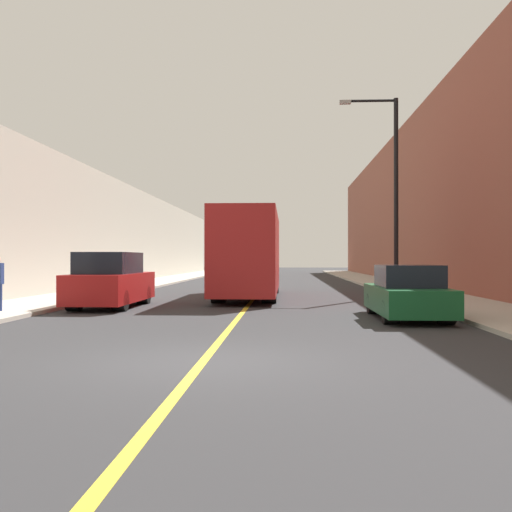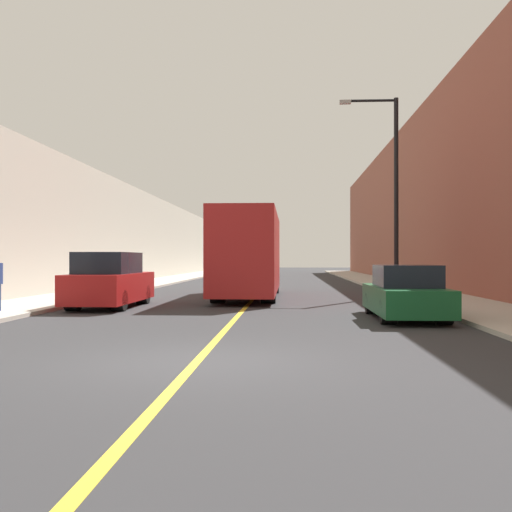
# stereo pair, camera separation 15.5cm
# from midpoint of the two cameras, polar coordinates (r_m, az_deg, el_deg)

# --- Properties ---
(ground_plane) EXTENTS (200.00, 200.00, 0.00)m
(ground_plane) POSITION_cam_midpoint_polar(r_m,az_deg,el_deg) (9.84, -5.22, -10.00)
(ground_plane) COLOR #2D2D30
(sidewalk_left) EXTENTS (3.16, 72.00, 0.12)m
(sidewalk_left) POSITION_cam_midpoint_polar(r_m,az_deg,el_deg) (40.63, -9.52, -2.50)
(sidewalk_left) COLOR #B2AA9E
(sidewalk_left) RESTS_ON ground
(sidewalk_right) EXTENTS (3.16, 72.00, 0.12)m
(sidewalk_right) POSITION_cam_midpoint_polar(r_m,az_deg,el_deg) (40.10, 11.98, -2.53)
(sidewalk_right) COLOR #B2AA9E
(sidewalk_right) RESTS_ON ground
(building_row_left) EXTENTS (4.00, 72.00, 6.58)m
(building_row_left) POSITION_cam_midpoint_polar(r_m,az_deg,el_deg) (41.56, -14.34, 2.01)
(building_row_left) COLOR #B7B2A3
(building_row_left) RESTS_ON ground
(building_row_right) EXTENTS (4.00, 72.00, 10.57)m
(building_row_right) POSITION_cam_midpoint_polar(r_m,az_deg,el_deg) (40.92, 16.95, 4.85)
(building_row_right) COLOR brown
(building_row_right) RESTS_ON ground
(road_center_line) EXTENTS (0.16, 72.00, 0.01)m
(road_center_line) POSITION_cam_midpoint_polar(r_m,az_deg,el_deg) (39.66, 1.16, -2.64)
(road_center_line) COLOR gold
(road_center_line) RESTS_ON ground
(bus) EXTENTS (2.41, 10.45, 3.55)m
(bus) POSITION_cam_midpoint_polar(r_m,az_deg,el_deg) (25.45, -0.49, 0.25)
(bus) COLOR #AD1E1E
(bus) RESTS_ON ground
(parked_suv_left) EXTENTS (1.89, 5.00, 1.88)m
(parked_suv_left) POSITION_cam_midpoint_polar(r_m,az_deg,el_deg) (21.01, -13.54, -2.40)
(parked_suv_left) COLOR maroon
(parked_suv_left) RESTS_ON ground
(car_right_near) EXTENTS (1.78, 4.60, 1.49)m
(car_right_near) POSITION_cam_midpoint_polar(r_m,az_deg,el_deg) (17.02, 14.30, -3.58)
(car_right_near) COLOR #145128
(car_right_near) RESTS_ON ground
(street_lamp_right) EXTENTS (2.61, 0.24, 8.70)m
(street_lamp_right) POSITION_cam_midpoint_polar(r_m,az_deg,el_deg) (27.51, 12.95, 6.76)
(street_lamp_right) COLOR black
(street_lamp_right) RESTS_ON sidewalk_right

